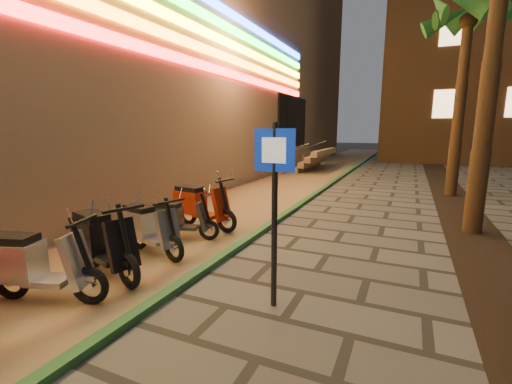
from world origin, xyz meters
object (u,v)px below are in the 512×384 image
at_px(pedestrian_sign, 274,191).
at_px(scooter_7, 147,227).
at_px(scooter_6, 101,241).
at_px(scooter_9, 198,205).
at_px(scooter_8, 178,219).
at_px(scooter_5, 32,264).

relative_size(pedestrian_sign, scooter_7, 1.48).
height_order(scooter_6, scooter_9, scooter_6).
relative_size(scooter_6, scooter_9, 0.99).
bearing_deg(scooter_7, scooter_8, 104.58).
distance_m(pedestrian_sign, scooter_5, 3.52).
distance_m(scooter_7, scooter_8, 0.95).
relative_size(pedestrian_sign, scooter_6, 1.36).
relative_size(pedestrian_sign, scooter_9, 1.34).
xyz_separation_m(pedestrian_sign, scooter_8, (-2.97, 1.85, -1.15)).
bearing_deg(pedestrian_sign, scooter_5, -157.54).
bearing_deg(scooter_9, pedestrian_sign, -33.37).
bearing_deg(scooter_6, scooter_8, 105.66).
bearing_deg(scooter_5, scooter_9, 72.17).
bearing_deg(scooter_8, pedestrian_sign, -48.27).
xyz_separation_m(scooter_7, scooter_8, (-0.00, 0.95, -0.06)).
relative_size(scooter_8, scooter_9, 0.80).
bearing_deg(scooter_6, pedestrian_sign, 19.86).
distance_m(scooter_5, scooter_8, 3.11).
distance_m(pedestrian_sign, scooter_7, 3.29).
xyz_separation_m(scooter_6, scooter_8, (0.04, 2.01, -0.11)).
xyz_separation_m(scooter_8, scooter_9, (-0.10, 0.96, 0.11)).
distance_m(scooter_6, scooter_8, 2.02).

